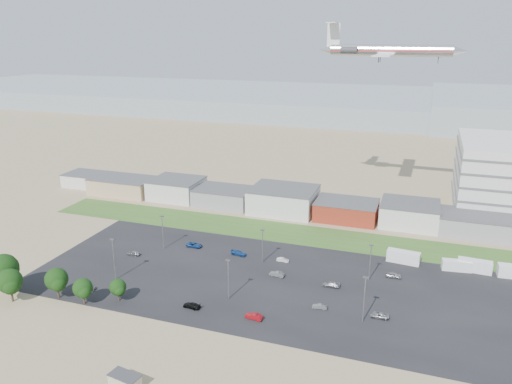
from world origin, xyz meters
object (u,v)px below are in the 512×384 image
at_px(parked_car_9, 194,245).
at_px(parked_car_8, 394,275).
at_px(parked_car_10, 87,287).
at_px(parked_car_12, 331,285).
at_px(parked_car_1, 320,306).
at_px(parked_car_11, 283,260).
at_px(parked_car_5, 134,253).
at_px(portable_shed, 125,382).
at_px(airliner, 390,50).
at_px(parked_car_13, 254,316).
at_px(parked_car_7, 277,274).
at_px(box_trailer_a, 403,257).
at_px(parked_car_0, 379,315).
at_px(tree_far_left, 4,272).
at_px(parked_car_6, 239,253).
at_px(parked_car_3, 192,305).

bearing_deg(parked_car_9, parked_car_8, -90.17).
xyz_separation_m(parked_car_10, parked_car_12, (55.52, 20.44, -0.03)).
relative_size(parked_car_10, parked_car_12, 1.05).
bearing_deg(parked_car_1, parked_car_11, -150.82).
bearing_deg(parked_car_12, parked_car_5, -90.75).
distance_m(portable_shed, airliner, 130.70).
height_order(parked_car_1, parked_car_13, parked_car_13).
bearing_deg(parked_car_7, box_trailer_a, 127.45).
bearing_deg(airliner, parked_car_8, -79.07).
height_order(parked_car_0, parked_car_9, parked_car_9).
bearing_deg(airliner, parked_car_9, -127.90).
height_order(parked_car_5, parked_car_12, parked_car_5).
distance_m(tree_far_left, parked_car_11, 68.96).
bearing_deg(box_trailer_a, parked_car_6, -160.23).
height_order(parked_car_3, parked_car_12, parked_car_12).
distance_m(tree_far_left, parked_car_6, 58.78).
bearing_deg(airliner, parked_car_6, -117.80).
distance_m(portable_shed, parked_car_6, 57.79).
height_order(airliner, parked_car_11, airliner).
bearing_deg(parked_car_7, parked_car_9, -104.00).
height_order(portable_shed, parked_car_12, portable_shed).
xyz_separation_m(parked_car_8, parked_car_13, (-27.16, -29.70, 0.00)).
relative_size(tree_far_left, parked_car_7, 2.86).
height_order(tree_far_left, parked_car_13, tree_far_left).
relative_size(parked_car_3, parked_car_10, 0.92).
distance_m(parked_car_8, parked_car_13, 40.24).
xyz_separation_m(portable_shed, parked_car_0, (39.49, 37.71, -0.83)).
height_order(parked_car_6, parked_car_8, parked_car_8).
xyz_separation_m(airliner, parked_car_7, (-18.39, -66.59, -53.11)).
distance_m(parked_car_7, parked_car_11, 8.76).
bearing_deg(parked_car_3, parked_car_1, 114.22).
relative_size(airliner, parked_car_13, 12.05).
bearing_deg(parked_car_0, tree_far_left, -77.69).
relative_size(parked_car_3, parked_car_8, 1.08).
distance_m(parked_car_1, parked_car_3, 28.85).
height_order(portable_shed, parked_car_9, portable_shed).
xyz_separation_m(airliner, parked_car_6, (-32.15, -57.85, -53.11)).
height_order(parked_car_5, parked_car_11, parked_car_5).
xyz_separation_m(tree_far_left, parked_car_7, (58.21, 29.41, -5.01)).
xyz_separation_m(parked_car_0, parked_car_8, (1.48, 20.33, 0.08)).
bearing_deg(parked_car_3, parked_car_0, 109.17).
height_order(parked_car_0, parked_car_11, parked_car_0).
xyz_separation_m(airliner, parked_car_8, (9.81, -57.60, -53.11)).
height_order(parked_car_3, parked_car_11, parked_car_3).
relative_size(box_trailer_a, tree_far_left, 0.76).
distance_m(portable_shed, parked_car_7, 50.69).
height_order(box_trailer_a, parked_car_7, box_trailer_a).
relative_size(parked_car_0, parked_car_10, 0.93).
xyz_separation_m(parked_car_1, parked_car_7, (-13.62, 11.84, 0.10)).
xyz_separation_m(box_trailer_a, airliner, (-11.52, 47.66, 52.15)).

